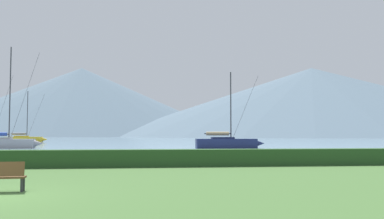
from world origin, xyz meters
The scene contains 8 objects.
harbor_water centered at (0.00, 137.00, 0.00)m, with size 320.00×246.00×0.00m, color slate.
hedge_line centered at (0.00, 11.00, 0.48)m, with size 80.00×1.20×0.95m, color #284C23.
sailboat_slip_0 centered at (-20.85, 87.81, 0.76)m, with size 9.15×3.03×11.65m.
sailboat_slip_3 centered at (16.17, 41.62, 0.74)m, with size 9.06×2.99×9.95m.
sailboat_slip_4 centered at (-12.42, 44.86, 0.75)m, with size 8.81×3.20×13.25m.
distant_hill_west_ridge centered at (182.76, 337.92, 20.88)m, with size 340.39×340.39×41.77m, color #4C6070.
distant_hill_central_peak centered at (-47.52, 389.36, 31.53)m, with size 284.98×284.98×63.06m, color #4C6070.
distant_hill_east_ridge centered at (147.26, 324.30, 28.39)m, with size 340.38×340.38×56.78m, color #4C6070.
Camera 1 is at (4.72, -13.07, 1.80)m, focal length 40.03 mm.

